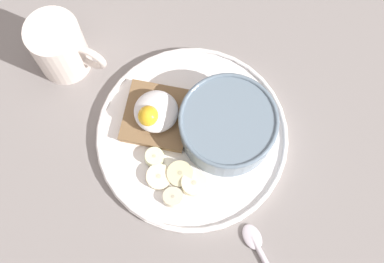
{
  "coord_description": "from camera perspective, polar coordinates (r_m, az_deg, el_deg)",
  "views": [
    {
      "loc": [
        -6.03,
        20.78,
        75.08
      ],
      "look_at": [
        0.0,
        0.0,
        5.0
      ],
      "focal_mm": 50.0,
      "sensor_mm": 36.0,
      "label": 1
    }
  ],
  "objects": [
    {
      "name": "spoon",
      "position": [
        0.73,
        7.22,
        -12.53
      ],
      "size": [
        8.28,
        8.75,
        0.8
      ],
      "color": "silver",
      "rests_on": "ground_plane"
    },
    {
      "name": "banana_slice_front",
      "position": [
        0.73,
        -1.39,
        -4.49
      ],
      "size": [
        3.84,
        3.95,
        1.64
      ],
      "color": "beige",
      "rests_on": "plate"
    },
    {
      "name": "oatmeal_bowl",
      "position": [
        0.73,
        3.82,
        0.65
      ],
      "size": [
        13.44,
        13.44,
        5.46
      ],
      "color": "slate",
      "rests_on": "plate"
    },
    {
      "name": "coffee_mug",
      "position": [
        0.78,
        -13.89,
        8.72
      ],
      "size": [
        11.23,
        7.6,
        9.66
      ],
      "color": "white",
      "rests_on": "ground_plane"
    },
    {
      "name": "banana_slice_left",
      "position": [
        0.73,
        -3.58,
        -4.85
      ],
      "size": [
        4.08,
        3.99,
        1.47
      ],
      "color": "beige",
      "rests_on": "plate"
    },
    {
      "name": "plate",
      "position": [
        0.75,
        -0.0,
        -0.49
      ],
      "size": [
        27.19,
        27.19,
        1.6
      ],
      "color": "white",
      "rests_on": "ground_plane"
    },
    {
      "name": "banana_slice_inner",
      "position": [
        0.73,
        0.21,
        -5.55
      ],
      "size": [
        4.8,
        4.85,
        1.44
      ],
      "color": "#F7EBC4",
      "rests_on": "plate"
    },
    {
      "name": "poached_egg",
      "position": [
        0.73,
        -3.99,
        2.08
      ],
      "size": [
        6.19,
        6.17,
        3.66
      ],
      "color": "white",
      "rests_on": "toast_slice"
    },
    {
      "name": "banana_slice_right",
      "position": [
        0.74,
        -4.04,
        -2.76
      ],
      "size": [
        3.58,
        3.65,
        1.64
      ],
      "color": "#EEF2BB",
      "rests_on": "plate"
    },
    {
      "name": "banana_slice_back",
      "position": [
        0.73,
        -2.31,
        -6.94
      ],
      "size": [
        3.46,
        3.56,
        1.52
      ],
      "color": "#F1E4C0",
      "rests_on": "plate"
    },
    {
      "name": "ground_plane",
      "position": [
        0.77,
        -0.0,
        -0.88
      ],
      "size": [
        120.0,
        120.0,
        2.0
      ],
      "primitive_type": "cube",
      "color": "gray",
      "rests_on": "ground"
    },
    {
      "name": "toast_slice",
      "position": [
        0.75,
        -3.75,
        1.67
      ],
      "size": [
        9.86,
        9.86,
        1.41
      ],
      "color": "brown",
      "rests_on": "plate"
    }
  ]
}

